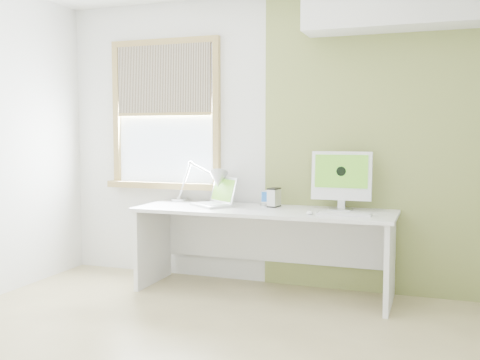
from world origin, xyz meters
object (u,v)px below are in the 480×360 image
at_px(external_drive, 274,197).
at_px(desk_lamp, 211,182).
at_px(laptop, 217,199).
at_px(imac, 342,177).
at_px(desk, 265,231).

bearing_deg(external_drive, desk_lamp, 179.51).
relative_size(laptop, imac, 0.92).
distance_m(desk_lamp, external_drive, 0.61).
bearing_deg(imac, desk, -169.65).
height_order(desk, laptop, laptop).
distance_m(laptop, imac, 1.11).
xyz_separation_m(desk, imac, (0.63, 0.12, 0.47)).
bearing_deg(imac, laptop, -174.75).
bearing_deg(external_drive, desk, -117.27).
height_order(desk_lamp, laptop, desk_lamp).
relative_size(desk, external_drive, 13.28).
distance_m(desk, external_drive, 0.30).
height_order(desk, desk_lamp, desk_lamp).
xyz_separation_m(desk_lamp, imac, (1.18, 0.01, 0.07)).
bearing_deg(desk, laptop, 178.02).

